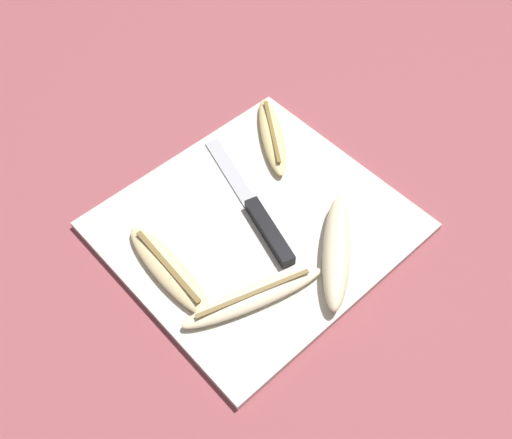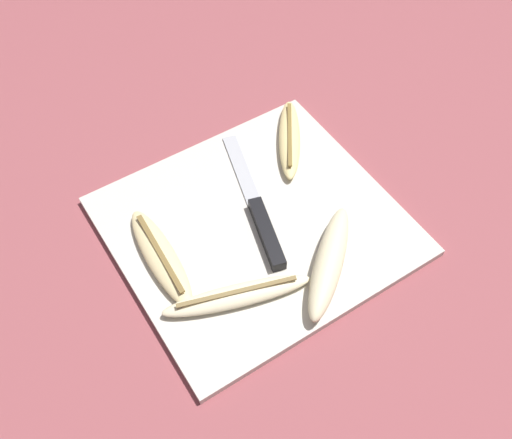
% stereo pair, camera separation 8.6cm
% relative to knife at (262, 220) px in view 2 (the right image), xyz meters
% --- Properties ---
extents(ground_plane, '(4.00, 4.00, 0.00)m').
position_rel_knife_xyz_m(ground_plane, '(-0.01, 0.00, -0.02)').
color(ground_plane, '#93474C').
extents(cutting_board, '(0.40, 0.37, 0.01)m').
position_rel_knife_xyz_m(cutting_board, '(-0.01, 0.00, -0.01)').
color(cutting_board, beige).
rests_on(cutting_board, ground_plane).
extents(knife, '(0.09, 0.26, 0.02)m').
position_rel_knife_xyz_m(knife, '(0.00, 0.00, 0.00)').
color(knife, black).
rests_on(knife, cutting_board).
extents(banana_bright_far, '(0.20, 0.09, 0.02)m').
position_rel_knife_xyz_m(banana_bright_far, '(-0.10, -0.09, 0.00)').
color(banana_bright_far, beige).
rests_on(banana_bright_far, cutting_board).
extents(banana_golden_short, '(0.12, 0.16, 0.02)m').
position_rel_knife_xyz_m(banana_golden_short, '(0.12, 0.11, 0.00)').
color(banana_golden_short, '#EDD689').
rests_on(banana_golden_short, cutting_board).
extents(banana_pale_long, '(0.17, 0.15, 0.04)m').
position_rel_knife_xyz_m(banana_pale_long, '(0.03, -0.11, 0.01)').
color(banana_pale_long, beige).
rests_on(banana_pale_long, cutting_board).
extents(banana_ripe_center, '(0.05, 0.18, 0.02)m').
position_rel_knife_xyz_m(banana_ripe_center, '(-0.15, 0.02, 0.00)').
color(banana_ripe_center, beige).
rests_on(banana_ripe_center, cutting_board).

